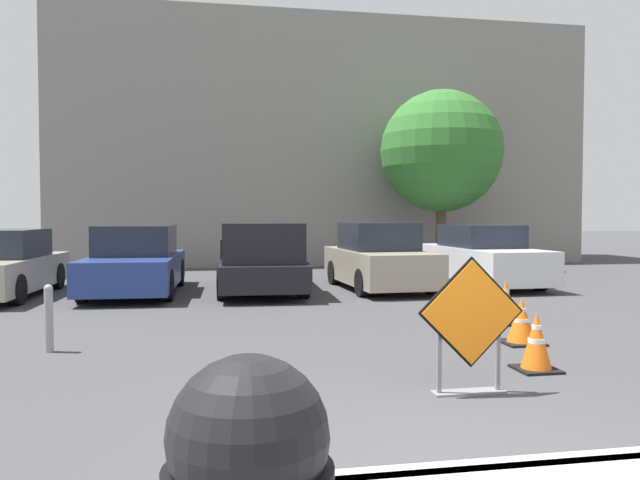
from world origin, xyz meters
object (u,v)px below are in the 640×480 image
parked_car_nearest (1,266)px  parked_car_fourth (482,257)px  traffic_cone_nearest (536,342)px  bollard_nearest (49,316)px  parked_car_third (379,259)px  traffic_cone_third (506,302)px  pickup_truck (261,261)px  parked_car_second (136,262)px  traffic_cone_second (521,321)px  road_closed_sign (471,323)px

parked_car_nearest → parked_car_fourth: 11.33m
traffic_cone_nearest → bollard_nearest: bollard_nearest is taller
parked_car_third → traffic_cone_nearest: bearing=84.7°
traffic_cone_third → pickup_truck: 6.11m
parked_car_second → parked_car_fourth: parked_car_second is taller
bollard_nearest → traffic_cone_second: bearing=-5.6°
traffic_cone_second → parked_car_nearest: parked_car_nearest is taller
road_closed_sign → pickup_truck: (-1.34, 8.58, 0.01)m
parked_car_third → parked_car_fourth: 2.86m
parked_car_third → parked_car_second: bearing=-5.0°
parked_car_nearest → bollard_nearest: 6.47m
road_closed_sign → traffic_cone_second: size_ratio=2.15×
pickup_truck → parked_car_fourth: (5.68, 0.49, -0.02)m
road_closed_sign → pickup_truck: size_ratio=0.27×
traffic_cone_third → parked_car_nearest: parked_car_nearest is taller
parked_car_nearest → road_closed_sign: bearing=131.4°
parked_car_fourth → bollard_nearest: (-8.94, -6.28, -0.23)m
parked_car_third → parked_car_fourth: parked_car_third is taller
pickup_truck → parked_car_third: (2.85, 0.09, -0.01)m
parked_car_second → parked_car_fourth: 8.50m
traffic_cone_second → parked_car_nearest: bearing=142.7°
road_closed_sign → traffic_cone_nearest: bearing=33.5°
traffic_cone_nearest → pickup_truck: size_ratio=0.13×
traffic_cone_second → parked_car_second: size_ratio=0.14×
parked_car_second → parked_car_nearest: bearing=4.3°
parked_car_nearest → parked_car_fourth: bearing=-175.6°
traffic_cone_third → parked_car_nearest: size_ratio=0.16×
parked_car_fourth → parked_car_nearest: bearing=0.2°
traffic_cone_second → road_closed_sign: bearing=-128.4°
traffic_cone_third → pickup_truck: (-3.57, 4.94, 0.37)m
parked_car_nearest → bollard_nearest: parked_car_nearest is taller
parked_car_fourth → traffic_cone_third: bearing=67.6°
parked_car_second → parked_car_third: 5.67m
traffic_cone_nearest → traffic_cone_second: traffic_cone_nearest is taller
pickup_truck → parked_car_fourth: size_ratio=1.13×
parked_car_nearest → bollard_nearest: size_ratio=5.11×
road_closed_sign → parked_car_nearest: size_ratio=0.30×
parked_car_nearest → parked_car_fourth: parked_car_fourth is taller
road_closed_sign → parked_car_third: parked_car_third is taller
traffic_cone_nearest → parked_car_nearest: 11.45m
traffic_cone_nearest → traffic_cone_second: size_ratio=1.07×
traffic_cone_third → parked_car_nearest: 10.57m
road_closed_sign → bollard_nearest: 5.39m
traffic_cone_second → traffic_cone_third: (0.51, 1.47, 0.05)m
road_closed_sign → parked_car_nearest: 11.24m
parked_car_nearest → parked_car_second: 2.83m
traffic_cone_third → parked_car_third: bearing=98.2°
traffic_cone_third → parked_car_third: 5.09m
traffic_cone_third → traffic_cone_nearest: bearing=-110.7°
bollard_nearest → pickup_truck: bearing=60.6°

